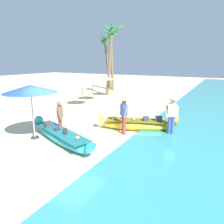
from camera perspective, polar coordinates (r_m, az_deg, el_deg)
name	(u,v)px	position (r m, az deg, el deg)	size (l,w,h in m)	color
ground_plane	(68,140)	(9.22, -12.06, -7.61)	(80.00, 80.00, 0.00)	beige
boat_cyan_foreground	(60,136)	(9.01, -14.24, -6.42)	(4.52, 2.18, 0.77)	#33B2BC
boat_yellow_midground	(137,124)	(10.24, 6.97, -3.41)	(3.89, 1.92, 0.82)	yellow
person_vendor_hatted	(124,113)	(9.43, 3.30, -0.25)	(0.54, 0.51, 1.77)	#B2383D
person_tourist_customer	(60,117)	(9.52, -14.30, -1.25)	(0.46, 0.56, 1.62)	#B2383D
person_vendor_assistant	(172,113)	(9.57, 16.35, -0.34)	(0.58, 0.44, 1.84)	#3D5BA8
patio_umbrella_large	(30,89)	(9.32, -21.84, 5.95)	(2.26, 2.26, 2.38)	#B7B7BC
parasol_row_0	(82,83)	(15.69, -8.31, 8.02)	(1.60, 1.60, 1.91)	#8E6B47
parasol_row_1	(92,80)	(17.77, -5.48, 8.80)	(1.60, 1.60, 1.91)	#8E6B47
parasol_row_2	(106,78)	(20.17, -1.71, 9.48)	(1.60, 1.60, 1.91)	#8E6B47
palm_tree_tall_inland	(111,42)	(24.19, -0.24, 18.97)	(2.59, 2.64, 6.91)	brown
palm_tree_leaning_seaward	(112,38)	(20.33, -0.06, 20.05)	(2.46, 2.66, 6.89)	brown
palm_tree_mid_cluster	(105,46)	(25.60, -1.86, 17.85)	(2.43, 2.81, 6.48)	brown
cooler_box	(82,148)	(7.88, -8.28, -9.88)	(0.48, 0.31, 0.36)	blue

